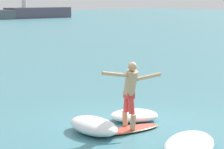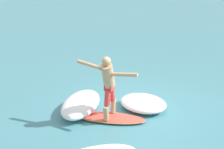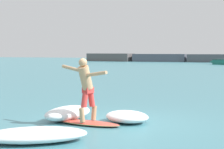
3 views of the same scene
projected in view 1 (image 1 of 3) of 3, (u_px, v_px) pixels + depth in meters
ground_plane at (133, 123)px, 13.99m from camera, size 200.00×200.00×0.00m
surfboard at (128, 130)px, 13.15m from camera, size 2.02×0.72×0.23m
surfer at (130, 89)px, 12.95m from camera, size 1.54×0.75×1.66m
wave_foam_at_tail at (189, 145)px, 11.41m from camera, size 2.43×2.11×0.31m
wave_foam_at_nose at (134, 116)px, 14.21m from camera, size 1.64×1.55×0.31m
wave_foam_beside at (94, 126)px, 12.91m from camera, size 1.13×1.82×0.39m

